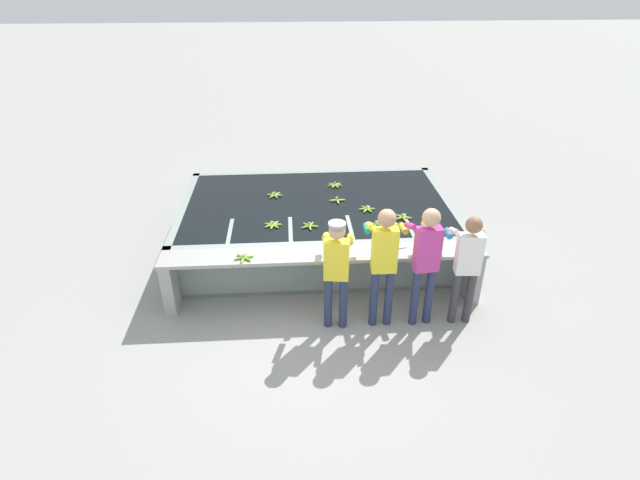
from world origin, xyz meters
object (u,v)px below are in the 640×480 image
worker_1 (384,257)px  banana_bunch_floating_2 (335,185)px  worker_3 (467,261)px  knife_0 (391,249)px  banana_bunch_ledge_0 (244,258)px  banana_bunch_floating_1 (273,225)px  banana_bunch_floating_6 (376,224)px  worker_2 (426,256)px  banana_bunch_floating_7 (367,209)px  banana_bunch_floating_5 (337,200)px  worker_0 (336,265)px  banana_bunch_floating_4 (275,195)px  banana_bunch_floating_3 (309,226)px  banana_bunch_floating_0 (403,217)px

worker_1 → banana_bunch_floating_2: 2.88m
banana_bunch_floating_2 → worker_3: bearing=-63.0°
banana_bunch_floating_2 → knife_0: 2.40m
knife_0 → banana_bunch_ledge_0: bearing=-177.1°
banana_bunch_floating_1 → banana_bunch_floating_6: same height
worker_3 → knife_0: size_ratio=4.64×
worker_2 → banana_bunch_floating_7: worker_2 is taller
worker_1 → banana_bunch_floating_5: size_ratio=6.15×
worker_0 → banana_bunch_floating_4: worker_0 is taller
banana_bunch_floating_3 → banana_bunch_floating_7: size_ratio=0.98×
banana_bunch_floating_1 → banana_bunch_floating_3: (0.55, -0.07, 0.00)m
worker_2 → banana_bunch_floating_6: (-0.42, 1.28, -0.19)m
banana_bunch_floating_5 → banana_bunch_floating_7: same height
banana_bunch_floating_4 → banana_bunch_floating_3: bearing=-65.6°
worker_3 → banana_bunch_floating_0: bearing=109.0°
worker_1 → banana_bunch_floating_1: 2.00m
banana_bunch_floating_0 → banana_bunch_floating_4: same height
banana_bunch_floating_7 → banana_bunch_ledge_0: bearing=-143.3°
banana_bunch_floating_6 → worker_3: bearing=-52.8°
worker_0 → banana_bunch_floating_5: (0.23, 2.20, -0.09)m
banana_bunch_floating_1 → banana_bunch_floating_6: 1.57m
worker_2 → knife_0: size_ratio=5.00×
banana_bunch_floating_5 → worker_2: bearing=-67.2°
banana_bunch_floating_2 → banana_bunch_ledge_0: 2.84m
banana_bunch_floating_7 → knife_0: (0.15, -1.30, -0.01)m
banana_bunch_floating_2 → banana_bunch_ledge_0: bearing=-121.0°
worker_3 → banana_bunch_floating_2: worker_3 is taller
banana_bunch_floating_0 → banana_bunch_floating_1: bearing=-176.7°
worker_3 → banana_bunch_floating_6: worker_3 is taller
worker_2 → banana_bunch_floating_2: bearing=107.6°
banana_bunch_floating_7 → banana_bunch_floating_1: bearing=-163.2°
banana_bunch_floating_7 → banana_bunch_ledge_0: banana_bunch_ledge_0 is taller
banana_bunch_floating_0 → banana_bunch_floating_3: bearing=-172.6°
worker_3 → banana_bunch_floating_1: bearing=151.6°
banana_bunch_floating_6 → banana_bunch_ledge_0: banana_bunch_ledge_0 is taller
banana_bunch_floating_6 → knife_0: banana_bunch_floating_6 is taller
banana_bunch_floating_0 → banana_bunch_floating_7: size_ratio=0.99×
banana_bunch_floating_3 → banana_bunch_floating_6: (1.02, -0.01, 0.00)m
banana_bunch_floating_0 → banana_bunch_floating_3: same height
banana_bunch_floating_6 → banana_bunch_floating_7: size_ratio=0.95×
banana_bunch_floating_3 → banana_bunch_floating_4: (-0.54, 1.19, -0.00)m
worker_0 → banana_bunch_floating_2: size_ratio=5.62×
worker_1 → banana_bunch_ledge_0: size_ratio=6.17×
worker_0 → banana_bunch_floating_5: worker_0 is taller
banana_bunch_floating_4 → banana_bunch_floating_7: size_ratio=1.01×
worker_2 → banana_bunch_floating_1: (-1.99, 1.37, -0.19)m
worker_2 → banana_bunch_floating_0: worker_2 is taller
banana_bunch_floating_0 → banana_bunch_floating_4: (-2.02, 1.00, -0.00)m
banana_bunch_floating_1 → banana_bunch_floating_4: 1.11m
worker_2 → banana_bunch_floating_0: bearing=88.4°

